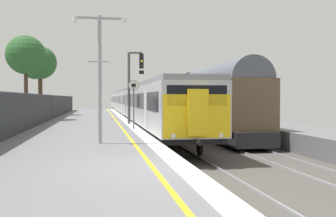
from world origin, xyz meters
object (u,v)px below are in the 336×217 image
at_px(freight_train_adjacent_track, 167,99).
at_px(platform_lamp_far, 99,84).
at_px(background_tree_centre, 28,57).
at_px(commuter_train_at_platform, 131,102).
at_px(platform_lamp_mid, 100,67).
at_px(signal_gantry, 133,79).
at_px(speed_limit_sign, 134,98).
at_px(background_tree_left, 38,64).

xyz_separation_m(freight_train_adjacent_track, platform_lamp_far, (-7.71, -11.57, 1.25)).
height_order(platform_lamp_far, background_tree_centre, background_tree_centre).
distance_m(freight_train_adjacent_track, platform_lamp_far, 13.96).
bearing_deg(commuter_train_at_platform, platform_lamp_mid, -96.82).
distance_m(signal_gantry, speed_limit_sign, 4.98).
relative_size(freight_train_adjacent_track, background_tree_centre, 7.94).
xyz_separation_m(signal_gantry, speed_limit_sign, (-0.38, -4.80, -1.29)).
bearing_deg(speed_limit_sign, background_tree_centre, 124.55).
bearing_deg(background_tree_centre, platform_lamp_mid, -72.39).
height_order(commuter_train_at_platform, speed_limit_sign, commuter_train_at_platform).
relative_size(commuter_train_at_platform, platform_lamp_mid, 13.08).
bearing_deg(background_tree_centre, signal_gantry, -37.43).
distance_m(speed_limit_sign, platform_lamp_mid, 7.06).
bearing_deg(background_tree_left, platform_lamp_mid, -77.20).
relative_size(background_tree_left, background_tree_centre, 1.05).
relative_size(commuter_train_at_platform, speed_limit_sign, 23.16).
bearing_deg(freight_train_adjacent_track, signal_gantry, -106.78).
distance_m(freight_train_adjacent_track, background_tree_left, 14.52).
xyz_separation_m(platform_lamp_mid, platform_lamp_far, (0.00, 18.09, 0.01)).
height_order(freight_train_adjacent_track, background_tree_left, background_tree_left).
xyz_separation_m(commuter_train_at_platform, speed_limit_sign, (-1.85, -24.27, 0.47)).
distance_m(commuter_train_at_platform, signal_gantry, 19.61).
bearing_deg(freight_train_adjacent_track, platform_lamp_mid, -104.58).
height_order(platform_lamp_mid, background_tree_left, background_tree_left).
bearing_deg(background_tree_left, freight_train_adjacent_track, 12.09).
distance_m(platform_lamp_mid, platform_lamp_far, 18.09).
bearing_deg(platform_lamp_mid, background_tree_left, 102.80).
distance_m(freight_train_adjacent_track, signal_gantry, 19.00).
bearing_deg(speed_limit_sign, freight_train_adjacent_track, 75.70).
height_order(platform_lamp_mid, platform_lamp_far, platform_lamp_far).
height_order(commuter_train_at_platform, background_tree_centre, background_tree_centre).
relative_size(signal_gantry, platform_lamp_mid, 1.00).
bearing_deg(commuter_train_at_platform, background_tree_left, -156.33).
distance_m(speed_limit_sign, background_tree_centre, 13.46).
distance_m(signal_gantry, background_tree_left, 17.45).
height_order(signal_gantry, background_tree_left, background_tree_left).
height_order(background_tree_left, background_tree_centre, background_tree_left).
xyz_separation_m(freight_train_adjacent_track, background_tree_left, (-13.78, -2.95, 3.51)).
bearing_deg(speed_limit_sign, platform_lamp_mid, -105.49).
xyz_separation_m(freight_train_adjacent_track, background_tree_centre, (-13.25, -12.19, 3.34)).
height_order(platform_lamp_far, background_tree_left, background_tree_left).
bearing_deg(platform_lamp_far, commuter_train_at_platform, 73.97).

